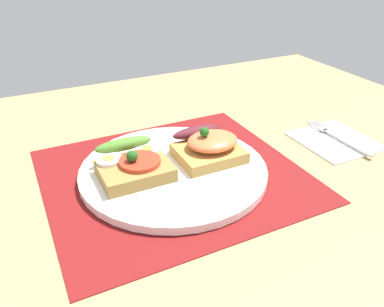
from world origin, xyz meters
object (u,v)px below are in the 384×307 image
object	(u,v)px
sandwich_salmon	(210,146)
napkin	(335,140)
sandwich_egg_tomato	(132,163)
plate	(174,170)
fork	(337,136)

from	to	relation	value
sandwich_salmon	napkin	bearing A→B (deg)	-6.05
sandwich_egg_tomato	plate	bearing A→B (deg)	-12.25
plate	sandwich_egg_tomato	world-z (taller)	sandwich_egg_tomato
sandwich_salmon	fork	size ratio (longest dim) A/B	0.67
plate	sandwich_salmon	world-z (taller)	sandwich_salmon
sandwich_salmon	sandwich_egg_tomato	bearing A→B (deg)	174.75
sandwich_egg_tomato	napkin	xyz separation A→B (cm)	(34.79, -3.52, -2.65)
plate	sandwich_salmon	distance (cm)	6.49
sandwich_egg_tomato	sandwich_salmon	bearing A→B (deg)	-5.25
fork	sandwich_salmon	bearing A→B (deg)	174.55
sandwich_egg_tomato	sandwich_salmon	size ratio (longest dim) A/B	1.01
plate	sandwich_salmon	xyz separation A→B (cm)	(6.01, 0.16, 2.45)
napkin	fork	xyz separation A→B (cm)	(0.58, 0.19, 0.46)
plate	napkin	xyz separation A→B (cm)	(29.07, -2.28, -0.58)
sandwich_salmon	fork	xyz separation A→B (cm)	(23.64, -2.25, -2.56)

